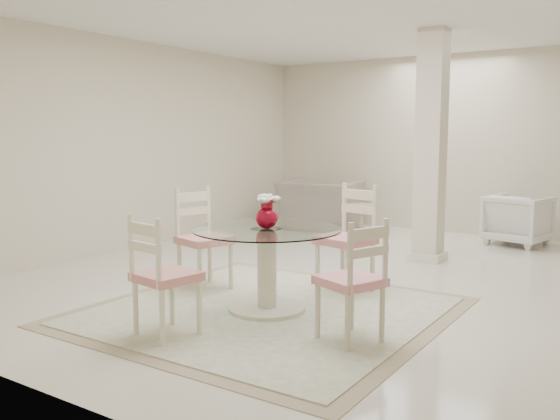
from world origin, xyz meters
The scene contains 13 objects.
ground centered at (0.00, 0.00, 0.00)m, with size 7.00×7.00×0.00m, color silver.
room_shell centered at (0.00, 0.00, 1.86)m, with size 6.02×7.02×2.71m.
column centered at (0.50, 1.30, 1.35)m, with size 0.30×0.30×2.70m, color beige.
area_rug centered at (0.08, -1.48, 0.01)m, with size 2.82×2.82×0.02m.
dining_table centered at (0.08, -1.48, 0.36)m, with size 1.24×1.24×0.72m.
red_vase centered at (0.08, -1.48, 0.86)m, with size 0.22×0.21×0.29m.
dining_chair_east centered at (1.05, -1.77, 0.53)m, with size 0.52×0.52×1.00m.
dining_chair_north centered at (0.36, -0.49, 0.59)m, with size 0.54×0.54×1.13m.
dining_chair_west centered at (-0.90, -1.19, 0.57)m, with size 0.53×0.53×1.09m.
dining_chair_south centered at (-0.20, -2.45, 0.53)m, with size 0.47×0.47×1.01m.
recliner_taupe centered at (-1.73, 2.64, 0.39)m, with size 1.19×1.04×0.77m, color gray.
armchair_white centered at (1.17, 2.96, 0.34)m, with size 0.73×0.75×0.69m, color white.
side_table centered at (-0.84, 2.28, 0.23)m, with size 0.47×0.47×0.49m.
Camera 1 is at (2.85, -5.49, 1.49)m, focal length 38.00 mm.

